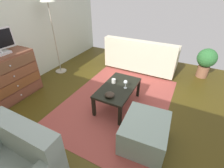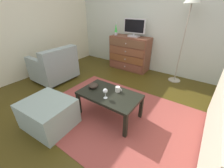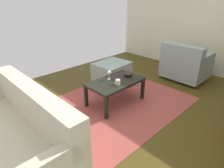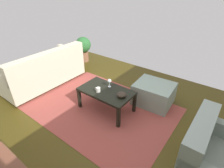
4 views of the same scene
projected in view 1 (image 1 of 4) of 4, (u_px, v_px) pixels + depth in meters
name	position (u px, v px, depth m)	size (l,w,h in m)	color
ground_plane	(104.00, 105.00, 3.08)	(5.47, 4.59, 0.05)	#433710
wall_accent_rear	(13.00, 25.00, 3.17)	(5.47, 0.12, 2.55)	beige
area_rug	(117.00, 101.00, 3.14)	(2.60, 1.90, 0.01)	#9B443C
dresser	(8.00, 78.00, 3.03)	(1.08, 0.49, 0.90)	brown
coffee_table	(118.00, 89.00, 2.86)	(0.95, 0.56, 0.42)	black
wine_glass	(126.00, 82.00, 2.74)	(0.07, 0.07, 0.16)	silver
mug	(114.00, 81.00, 2.92)	(0.11, 0.08, 0.09)	silver
bowl_decorative	(110.00, 95.00, 2.57)	(0.16, 0.16, 0.07)	#30261D
couch_large	(141.00, 57.00, 4.21)	(0.85, 1.81, 0.84)	#332319
ottoman	(145.00, 132.00, 2.23)	(0.70, 0.60, 0.42)	#8BA298
standing_lamp	(48.00, 6.00, 3.38)	(0.32, 0.32, 1.84)	#A59E8C
potted_plant	(206.00, 60.00, 3.77)	(0.44, 0.44, 0.72)	brown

